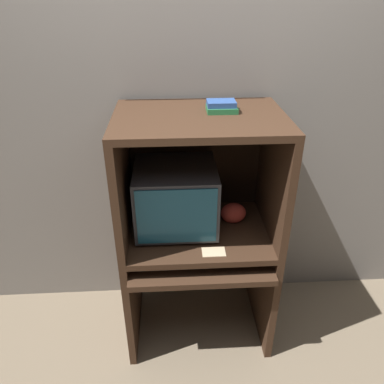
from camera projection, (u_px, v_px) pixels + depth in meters
The scene contains 11 objects.
ground_plane at pixel (201, 361), 2.30m from camera, with size 12.00×12.00×0.00m, color #756651.
wall_back at pixel (195, 122), 2.25m from camera, with size 6.00×0.06×2.60m.
desk_base at pixel (199, 280), 2.33m from camera, with size 0.87×0.66×0.67m.
desk_monitor_shelf at pixel (199, 233), 2.20m from camera, with size 0.87×0.61×0.10m.
hutch_upper at pixel (199, 158), 2.00m from camera, with size 0.87×0.61×0.69m.
crt_monitor at pixel (176, 197), 2.12m from camera, with size 0.46×0.43×0.38m.
keyboard at pixel (174, 260), 2.08m from camera, with size 0.39×0.14×0.03m.
mouse at pixel (221, 259), 2.08m from camera, with size 0.06×0.04×0.03m.
snack_bag at pixel (233, 213), 2.23m from camera, with size 0.15×0.11×0.12m.
book_stack at pixel (222, 106), 1.89m from camera, with size 0.15×0.12×0.06m.
paper_card at pixel (214, 252), 2.00m from camera, with size 0.13×0.08×0.00m.
Camera 1 is at (-0.15, -1.49, 2.04)m, focal length 35.00 mm.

